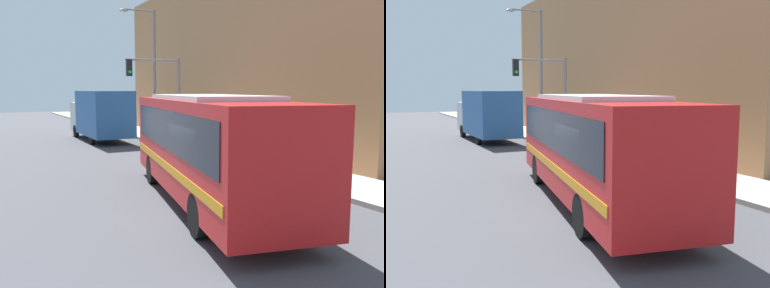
{
  "view_description": "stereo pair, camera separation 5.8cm",
  "coord_description": "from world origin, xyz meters",
  "views": [
    {
      "loc": [
        -5.41,
        -9.51,
        3.38
      ],
      "look_at": [
        1.68,
        4.44,
        1.4
      ],
      "focal_mm": 40.0,
      "sensor_mm": 36.0,
      "label": 1
    },
    {
      "loc": [
        -5.35,
        -9.53,
        3.38
      ],
      "look_at": [
        1.68,
        4.44,
        1.4
      ],
      "focal_mm": 40.0,
      "sensor_mm": 36.0,
      "label": 2
    }
  ],
  "objects": [
    {
      "name": "fire_hydrant",
      "position": [
        5.1,
        3.1,
        0.53
      ],
      "size": [
        0.27,
        0.37,
        0.74
      ],
      "color": "gold",
      "rests_on": "sidewalk"
    },
    {
      "name": "city_bus",
      "position": [
        0.68,
        1.45,
        1.87
      ],
      "size": [
        4.48,
        10.51,
        3.23
      ],
      "rotation": [
        0.0,
        0.0,
        -0.2
      ],
      "color": "red",
      "rests_on": "ground_plane"
    },
    {
      "name": "street_lamp",
      "position": [
        5.08,
        17.12,
        5.03
      ],
      "size": [
        2.43,
        0.28,
        8.36
      ],
      "color": "slate",
      "rests_on": "sidewalk"
    },
    {
      "name": "traffic_light_pole",
      "position": [
        4.1,
        13.16,
        3.63
      ],
      "size": [
        3.28,
        0.35,
        5.02
      ],
      "color": "slate",
      "rests_on": "sidewalk"
    },
    {
      "name": "pedestrian_near_corner",
      "position": [
        6.05,
        6.16,
        0.98
      ],
      "size": [
        0.34,
        0.34,
        1.61
      ],
      "color": "slate",
      "rests_on": "sidewalk"
    },
    {
      "name": "delivery_truck",
      "position": [
        2.06,
        18.68,
        1.78
      ],
      "size": [
        2.47,
        7.85,
        3.31
      ],
      "color": "#265999",
      "rests_on": "ground_plane"
    },
    {
      "name": "sidewalk",
      "position": [
        5.98,
        20.0,
        0.08
      ],
      "size": [
        2.95,
        70.0,
        0.16
      ],
      "color": "#B7B2A8",
      "rests_on": "ground_plane"
    },
    {
      "name": "parking_meter",
      "position": [
        5.1,
        9.65,
        0.99
      ],
      "size": [
        0.14,
        0.14,
        1.21
      ],
      "color": "slate",
      "rests_on": "sidewalk"
    },
    {
      "name": "building_facade",
      "position": [
        10.45,
        13.96,
        5.25
      ],
      "size": [
        6.0,
        25.92,
        10.49
      ],
      "color": "#B27A4C",
      "rests_on": "ground_plane"
    },
    {
      "name": "ground_plane",
      "position": [
        0.0,
        0.0,
        0.0
      ],
      "size": [
        120.0,
        120.0,
        0.0
      ],
      "primitive_type": "plane",
      "color": "#47474C"
    }
  ]
}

